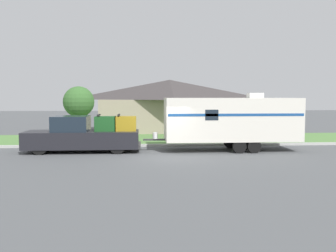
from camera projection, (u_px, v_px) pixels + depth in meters
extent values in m
plane|color=#515456|center=(166.00, 156.00, 19.08)|extent=(120.00, 120.00, 0.00)
cube|color=#ADADA8|center=(162.00, 145.00, 22.80)|extent=(80.00, 0.30, 0.14)
cube|color=#568442|center=(159.00, 139.00, 26.44)|extent=(80.00, 7.00, 0.03)
cube|color=gray|center=(170.00, 115.00, 33.21)|extent=(11.79, 6.79, 2.77)
pyramid|color=#3D3838|center=(170.00, 90.00, 33.03)|extent=(12.73, 7.34, 1.73)
cube|color=#4C3828|center=(173.00, 121.00, 29.89)|extent=(1.00, 0.06, 2.10)
cylinder|color=black|center=(39.00, 147.00, 19.52)|extent=(0.85, 0.28, 0.85)
cylinder|color=black|center=(48.00, 143.00, 21.22)|extent=(0.85, 0.28, 0.85)
cylinder|color=black|center=(117.00, 146.00, 19.81)|extent=(0.85, 0.28, 0.85)
cylinder|color=black|center=(119.00, 142.00, 21.51)|extent=(0.85, 0.28, 0.85)
cube|color=black|center=(59.00, 140.00, 20.41)|extent=(3.65, 2.07, 0.91)
cube|color=#19232D|center=(71.00, 124.00, 20.39)|extent=(1.90, 1.90, 0.83)
cube|color=black|center=(116.00, 139.00, 20.63)|extent=(2.49, 2.07, 0.91)
cube|color=#333333|center=(140.00, 145.00, 20.74)|extent=(0.12, 1.86, 0.20)
cube|color=#194C1E|center=(106.00, 124.00, 20.52)|extent=(1.15, 0.87, 0.80)
cube|color=black|center=(99.00, 115.00, 20.46)|extent=(0.10, 0.95, 0.08)
cube|color=olive|center=(126.00, 124.00, 20.60)|extent=(1.15, 0.87, 0.80)
cube|color=black|center=(119.00, 115.00, 20.53)|extent=(0.10, 0.95, 0.08)
cylinder|color=black|center=(239.00, 146.00, 20.02)|extent=(0.73, 0.22, 0.73)
cylinder|color=black|center=(230.00, 142.00, 22.21)|extent=(0.73, 0.22, 0.73)
cylinder|color=black|center=(254.00, 146.00, 20.08)|extent=(0.73, 0.22, 0.73)
cylinder|color=black|center=(243.00, 141.00, 22.27)|extent=(0.73, 0.22, 0.73)
cube|color=silver|center=(231.00, 119.00, 20.99)|extent=(7.45, 2.48, 2.36)
cube|color=navy|center=(237.00, 115.00, 19.73)|extent=(7.30, 0.01, 0.14)
cube|color=#383838|center=(154.00, 140.00, 20.78)|extent=(1.23, 0.12, 0.10)
cylinder|color=silver|center=(155.00, 136.00, 20.76)|extent=(0.28, 0.28, 0.36)
cube|color=silver|center=(255.00, 95.00, 20.98)|extent=(0.80, 0.68, 0.28)
cube|color=#19232D|center=(212.00, 115.00, 19.64)|extent=(0.70, 0.01, 0.56)
cylinder|color=brown|center=(214.00, 136.00, 23.61)|extent=(0.09, 0.09, 1.08)
cube|color=silver|center=(214.00, 126.00, 23.55)|extent=(0.48, 0.20, 0.22)
cylinder|color=brown|center=(79.00, 127.00, 25.21)|extent=(0.24, 0.24, 1.90)
sphere|color=#38662D|center=(79.00, 102.00, 25.07)|extent=(2.08, 2.08, 2.08)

